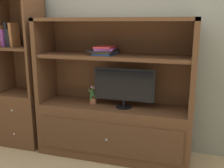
% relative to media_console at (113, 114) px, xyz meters
% --- Properties ---
extents(painted_rear_wall, '(6.00, 0.10, 2.80)m').
position_rel_media_console_xyz_m(painted_rear_wall, '(0.00, 0.34, 0.92)').
color(painted_rear_wall, gray).
rests_on(painted_rear_wall, ground_plane).
extents(media_console, '(1.66, 0.48, 1.51)m').
position_rel_media_console_xyz_m(media_console, '(0.00, 0.00, 0.00)').
color(media_console, brown).
rests_on(media_console, ground_plane).
extents(tv_monitor, '(0.64, 0.17, 0.42)m').
position_rel_media_console_xyz_m(tv_monitor, '(0.13, -0.04, 0.34)').
color(tv_monitor, black).
rests_on(tv_monitor, media_console).
extents(potted_plant, '(0.10, 0.11, 0.21)m').
position_rel_media_console_xyz_m(potted_plant, '(-0.23, -0.01, 0.16)').
color(potted_plant, '#B26642').
rests_on(potted_plant, media_console).
extents(magazine_stack, '(0.27, 0.30, 0.09)m').
position_rel_media_console_xyz_m(magazine_stack, '(-0.09, -0.00, 0.70)').
color(magazine_stack, '#2D519E').
rests_on(magazine_stack, media_console).
extents(bookshelf_tall, '(0.51, 0.43, 1.82)m').
position_rel_media_console_xyz_m(bookshelf_tall, '(-1.15, 0.00, 0.11)').
color(bookshelf_tall, brown).
rests_on(bookshelf_tall, ground_plane).
extents(upright_book_row, '(0.17, 0.17, 0.27)m').
position_rel_media_console_xyz_m(upright_book_row, '(-1.25, -0.01, 0.83)').
color(upright_book_row, '#A56638').
rests_on(upright_book_row, bookshelf_tall).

